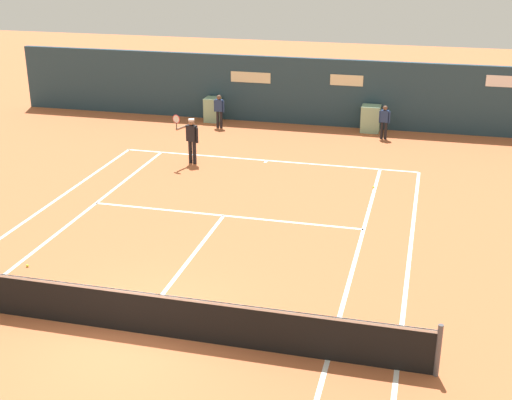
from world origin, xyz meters
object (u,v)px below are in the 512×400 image
(ball_kid_right_post, at_px, (219,109))
(ball_kid_left_post, at_px, (384,120))
(player_on_baseline, at_px, (191,137))
(tennis_ball_by_sideline, at_px, (374,187))
(tennis_ball_near_service_line, at_px, (27,266))

(ball_kid_right_post, height_order, ball_kid_left_post, ball_kid_right_post)
(player_on_baseline, bearing_deg, ball_kid_right_post, -66.72)
(ball_kid_right_post, relative_size, ball_kid_left_post, 1.04)
(tennis_ball_by_sideline, bearing_deg, tennis_ball_near_service_line, -134.89)
(tennis_ball_by_sideline, xyz_separation_m, tennis_ball_near_service_line, (-7.65, -7.68, 0.00))
(player_on_baseline, distance_m, ball_kid_left_post, 7.88)
(ball_kid_right_post, height_order, tennis_ball_near_service_line, ball_kid_right_post)
(player_on_baseline, distance_m, tennis_ball_by_sideline, 6.57)
(player_on_baseline, bearing_deg, tennis_ball_near_service_line, 99.74)
(ball_kid_right_post, bearing_deg, tennis_ball_near_service_line, 92.67)
(tennis_ball_by_sideline, relative_size, tennis_ball_near_service_line, 1.00)
(ball_kid_right_post, xyz_separation_m, tennis_ball_by_sideline, (6.89, -5.75, -0.76))
(player_on_baseline, height_order, tennis_ball_by_sideline, player_on_baseline)
(ball_kid_right_post, height_order, tennis_ball_by_sideline, ball_kid_right_post)
(player_on_baseline, relative_size, tennis_ball_by_sideline, 26.92)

